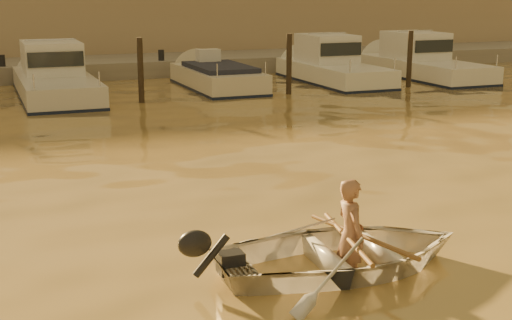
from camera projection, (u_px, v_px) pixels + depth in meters
name	position (u px, v px, depth m)	size (l,w,h in m)	color
ground_plane	(379.00, 249.00, 9.72)	(160.00, 160.00, 0.00)	olive
dinghy	(343.00, 253.00, 8.99)	(2.34, 3.28, 0.68)	silver
person	(351.00, 236.00, 8.97)	(0.54, 0.35, 1.48)	#97664B
outboard_motor	(229.00, 263.00, 8.51)	(0.90, 0.40, 0.70)	black
oar_port	(361.00, 236.00, 9.02)	(0.06, 0.06, 2.10)	brown
oar_starboard	(347.00, 237.00, 8.96)	(0.06, 0.06, 2.10)	brown
moored_boat_2	(55.00, 78.00, 23.14)	(2.26, 7.59, 1.75)	beige
moored_boat_3	(217.00, 82.00, 25.21)	(2.06, 5.96, 0.95)	beige
moored_boat_4	(334.00, 66.00, 26.75)	(2.17, 6.72, 1.75)	white
moored_boat_5	(424.00, 62.00, 28.18)	(2.23, 7.49, 1.75)	white
piling_2	(141.00, 74.00, 21.92)	(0.18, 0.18, 2.20)	#2D2319
piling_3	(289.00, 67.00, 23.70)	(0.18, 0.18, 2.20)	#2D2319
piling_4	(409.00, 62.00, 25.37)	(0.18, 0.18, 2.20)	#2D2319
fender_c	(73.00, 108.00, 20.45)	(0.30, 0.30, 0.30)	white
fender_d	(240.00, 94.00, 23.19)	(0.30, 0.30, 0.30)	orange
fender_e	(377.00, 89.00, 24.39)	(0.30, 0.30, 0.30)	silver
quay	(105.00, 71.00, 29.13)	(52.00, 4.00, 1.00)	gray
waterfront_building	(82.00, 11.00, 33.58)	(46.00, 7.00, 4.80)	#9E8466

